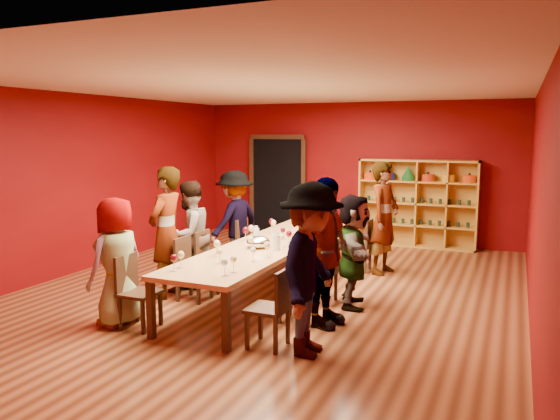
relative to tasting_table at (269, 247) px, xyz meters
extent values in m
cube|color=#5B2E18|center=(0.00, 0.00, -0.71)|extent=(7.10, 9.10, 0.02)
cube|color=#5C0406|center=(0.00, 4.51, 0.80)|extent=(7.10, 0.02, 3.00)
cube|color=#5C0406|center=(-3.51, 0.00, 0.80)|extent=(0.02, 9.10, 3.00)
cube|color=#5C0406|center=(3.51, 0.00, 0.80)|extent=(0.02, 9.10, 3.00)
cube|color=silver|center=(0.00, 0.00, 2.31)|extent=(7.10, 9.10, 0.02)
cube|color=tan|center=(0.00, 0.00, 0.02)|extent=(1.10, 4.50, 0.06)
cube|color=black|center=(-0.49, -2.17, -0.35)|extent=(0.08, 0.08, 0.69)
cube|color=black|center=(-0.49, 2.17, -0.35)|extent=(0.08, 0.08, 0.69)
cube|color=black|center=(0.49, -2.17, -0.35)|extent=(0.08, 0.08, 0.69)
cube|color=black|center=(0.49, 2.17, -0.35)|extent=(0.08, 0.08, 0.69)
cube|color=black|center=(-1.80, 4.44, 0.40)|extent=(1.20, 0.14, 2.20)
cube|color=black|center=(-1.80, 4.37, 1.55)|extent=(1.32, 0.06, 0.10)
cube|color=black|center=(-2.45, 4.37, 0.40)|extent=(0.10, 0.06, 2.20)
cube|color=black|center=(-1.15, 4.37, 0.40)|extent=(0.10, 0.06, 2.20)
cube|color=#C28A2B|center=(0.22, 4.28, 0.20)|extent=(0.04, 0.40, 1.80)
cube|color=#C28A2B|center=(2.58, 4.28, 0.20)|extent=(0.04, 0.40, 1.80)
cube|color=#C28A2B|center=(1.40, 4.28, 1.08)|extent=(2.40, 0.40, 0.04)
cube|color=#C28A2B|center=(1.40, 4.28, -0.68)|extent=(2.40, 0.40, 0.04)
cube|color=#C28A2B|center=(1.40, 4.47, 0.20)|extent=(2.40, 0.02, 1.80)
cube|color=#C28A2B|center=(1.40, 4.28, -0.25)|extent=(2.36, 0.38, 0.03)
cube|color=#C28A2B|center=(1.40, 4.28, 0.20)|extent=(2.36, 0.38, 0.03)
cube|color=#C28A2B|center=(1.40, 4.28, 0.65)|extent=(2.36, 0.38, 0.03)
cube|color=#C28A2B|center=(0.80, 4.28, 0.20)|extent=(0.03, 0.38, 1.76)
cube|color=#C28A2B|center=(1.40, 4.28, 0.20)|extent=(0.03, 0.38, 1.76)
cube|color=#C28A2B|center=(2.00, 4.28, 0.20)|extent=(0.03, 0.38, 1.76)
cylinder|color=#E3440D|center=(0.40, 4.28, 0.74)|extent=(0.26, 0.26, 0.15)
sphere|color=black|center=(0.40, 4.28, 0.84)|extent=(0.05, 0.05, 0.05)
cylinder|color=navy|center=(0.80, 4.28, 0.74)|extent=(0.26, 0.26, 0.15)
sphere|color=black|center=(0.80, 4.28, 0.84)|extent=(0.05, 0.05, 0.05)
cylinder|color=#186229|center=(1.20, 4.28, 0.71)|extent=(0.26, 0.26, 0.08)
cone|color=#186229|center=(1.20, 4.28, 0.86)|extent=(0.24, 0.24, 0.22)
cylinder|color=#B43014|center=(1.60, 4.28, 0.74)|extent=(0.26, 0.26, 0.15)
sphere|color=black|center=(1.60, 4.28, 0.84)|extent=(0.05, 0.05, 0.05)
cylinder|color=gold|center=(2.00, 4.28, 0.74)|extent=(0.26, 0.26, 0.15)
sphere|color=black|center=(2.00, 4.28, 0.84)|extent=(0.05, 0.05, 0.05)
cylinder|color=#E3440D|center=(2.40, 4.28, 0.74)|extent=(0.26, 0.26, 0.15)
sphere|color=black|center=(2.40, 4.28, 0.84)|extent=(0.05, 0.05, 0.05)
cylinder|color=#1B3120|center=(0.38, 4.28, -0.18)|extent=(0.07, 0.07, 0.10)
cylinder|color=#1B3120|center=(0.56, 4.28, -0.18)|extent=(0.07, 0.07, 0.10)
cylinder|color=#1B3120|center=(0.75, 4.28, -0.18)|extent=(0.07, 0.07, 0.10)
cylinder|color=#1B3120|center=(0.93, 4.28, -0.18)|extent=(0.07, 0.07, 0.10)
cylinder|color=#1B3120|center=(1.12, 4.28, -0.18)|extent=(0.07, 0.07, 0.10)
cylinder|color=#1B3120|center=(1.30, 4.28, -0.18)|extent=(0.07, 0.07, 0.10)
cylinder|color=#1B3120|center=(1.49, 4.28, -0.18)|extent=(0.07, 0.07, 0.10)
cylinder|color=#1B3120|center=(1.67, 4.28, -0.18)|extent=(0.07, 0.07, 0.10)
cylinder|color=#1B3120|center=(1.86, 4.28, -0.18)|extent=(0.07, 0.07, 0.10)
cylinder|color=#1B3120|center=(2.04, 4.28, -0.18)|extent=(0.07, 0.07, 0.10)
cylinder|color=#1B3120|center=(2.23, 4.28, -0.18)|extent=(0.07, 0.07, 0.10)
cylinder|color=#1B3120|center=(2.42, 4.28, -0.18)|extent=(0.07, 0.07, 0.10)
cylinder|color=#1B3120|center=(0.38, 4.28, 0.27)|extent=(0.07, 0.07, 0.10)
cylinder|color=#1B3120|center=(0.56, 4.28, 0.27)|extent=(0.07, 0.07, 0.10)
cylinder|color=#1B3120|center=(0.75, 4.28, 0.27)|extent=(0.07, 0.07, 0.10)
cylinder|color=#1B3120|center=(0.93, 4.28, 0.27)|extent=(0.07, 0.07, 0.10)
cylinder|color=#1B3120|center=(1.12, 4.28, 0.27)|extent=(0.07, 0.07, 0.10)
cylinder|color=#1B3120|center=(1.30, 4.28, 0.27)|extent=(0.07, 0.07, 0.10)
cylinder|color=#1B3120|center=(1.49, 4.28, 0.27)|extent=(0.07, 0.07, 0.10)
cylinder|color=#1B3120|center=(1.67, 4.28, 0.27)|extent=(0.07, 0.07, 0.10)
cylinder|color=#1B3120|center=(1.86, 4.28, 0.27)|extent=(0.07, 0.07, 0.10)
cylinder|color=#1B3120|center=(2.04, 4.28, 0.27)|extent=(0.07, 0.07, 0.10)
cylinder|color=#1B3120|center=(2.23, 4.28, 0.27)|extent=(0.07, 0.07, 0.10)
cylinder|color=#1B3120|center=(2.42, 4.28, 0.27)|extent=(0.07, 0.07, 0.10)
cube|color=black|center=(-0.83, -1.93, -0.27)|extent=(0.42, 0.42, 0.04)
cube|color=black|center=(-1.02, -1.93, -0.03)|extent=(0.04, 0.40, 0.44)
cube|color=black|center=(-1.00, -2.10, -0.49)|extent=(0.04, 0.04, 0.41)
cube|color=black|center=(-0.66, -2.10, -0.49)|extent=(0.04, 0.04, 0.41)
cube|color=black|center=(-1.00, -1.76, -0.49)|extent=(0.04, 0.04, 0.41)
cube|color=black|center=(-0.66, -1.76, -0.49)|extent=(0.04, 0.04, 0.41)
imported|color=#5273AA|center=(-1.16, -1.93, 0.09)|extent=(0.54, 0.83, 1.58)
cube|color=black|center=(-0.83, -0.72, -0.27)|extent=(0.42, 0.42, 0.04)
cube|color=black|center=(-1.02, -0.72, -0.03)|extent=(0.04, 0.40, 0.44)
cube|color=black|center=(-1.00, -0.89, -0.49)|extent=(0.04, 0.04, 0.41)
cube|color=black|center=(-0.66, -0.89, -0.49)|extent=(0.04, 0.04, 0.41)
cube|color=black|center=(-1.00, -0.55, -0.49)|extent=(0.04, 0.04, 0.41)
cube|color=black|center=(-0.66, -0.55, -0.49)|extent=(0.04, 0.04, 0.41)
imported|color=pink|center=(-1.29, -0.72, 0.24)|extent=(0.55, 0.72, 1.88)
cube|color=black|center=(-0.83, -0.19, -0.27)|extent=(0.42, 0.42, 0.04)
cube|color=black|center=(-1.02, -0.19, -0.03)|extent=(0.04, 0.40, 0.44)
cube|color=black|center=(-1.00, -0.36, -0.49)|extent=(0.04, 0.04, 0.41)
cube|color=black|center=(-0.66, -0.36, -0.49)|extent=(0.04, 0.04, 0.41)
cube|color=black|center=(-1.00, -0.02, -0.49)|extent=(0.04, 0.04, 0.41)
cube|color=black|center=(-0.66, -0.02, -0.49)|extent=(0.04, 0.04, 0.41)
imported|color=#D08C8F|center=(-1.24, -0.19, 0.12)|extent=(0.57, 0.86, 1.63)
cube|color=black|center=(-0.83, 1.09, -0.27)|extent=(0.42, 0.42, 0.04)
cube|color=black|center=(-1.02, 1.09, -0.03)|extent=(0.04, 0.40, 0.44)
cube|color=black|center=(-1.00, 0.92, -0.49)|extent=(0.04, 0.04, 0.41)
cube|color=black|center=(-0.66, 0.92, -0.49)|extent=(0.04, 0.04, 0.41)
cube|color=black|center=(-1.00, 1.26, -0.49)|extent=(0.04, 0.04, 0.41)
cube|color=black|center=(-0.66, 1.26, -0.49)|extent=(0.04, 0.04, 0.41)
imported|color=#525157|center=(-1.15, 1.09, 0.16)|extent=(0.67, 1.17, 1.71)
cube|color=black|center=(0.83, -1.84, -0.27)|extent=(0.42, 0.42, 0.04)
cube|color=black|center=(1.02, -1.84, -0.03)|extent=(0.04, 0.40, 0.44)
cube|color=black|center=(0.66, -2.01, -0.49)|extent=(0.04, 0.04, 0.41)
cube|color=black|center=(1.00, -2.01, -0.49)|extent=(0.04, 0.04, 0.41)
cube|color=black|center=(0.66, -1.67, -0.49)|extent=(0.04, 0.04, 0.41)
cube|color=black|center=(1.00, -1.67, -0.49)|extent=(0.04, 0.04, 0.41)
imported|color=#141B39|center=(1.33, -1.84, 0.23)|extent=(0.58, 1.23, 1.85)
cube|color=black|center=(0.83, -0.96, -0.27)|extent=(0.42, 0.42, 0.04)
cube|color=black|center=(1.02, -0.96, -0.03)|extent=(0.04, 0.40, 0.44)
cube|color=black|center=(0.66, -1.13, -0.49)|extent=(0.04, 0.04, 0.41)
cube|color=black|center=(1.00, -1.13, -0.49)|extent=(0.04, 0.04, 0.41)
cube|color=black|center=(0.66, -0.79, -0.49)|extent=(0.04, 0.04, 0.41)
cube|color=black|center=(1.00, -0.79, -0.49)|extent=(0.04, 0.04, 0.41)
imported|color=#C68592|center=(1.17, -0.96, 0.21)|extent=(0.67, 1.14, 1.83)
cube|color=black|center=(0.83, -0.09, -0.27)|extent=(0.42, 0.42, 0.04)
cube|color=black|center=(1.02, -0.09, -0.03)|extent=(0.04, 0.40, 0.44)
cube|color=black|center=(0.66, -0.26, -0.49)|extent=(0.04, 0.04, 0.41)
cube|color=black|center=(1.00, -0.26, -0.49)|extent=(0.04, 0.04, 0.41)
cube|color=black|center=(0.66, 0.08, -0.49)|extent=(0.04, 0.04, 0.41)
cube|color=black|center=(1.00, 0.08, -0.49)|extent=(0.04, 0.04, 0.41)
imported|color=#5F8CC3|center=(1.29, -0.09, 0.07)|extent=(0.77, 1.48, 1.54)
cube|color=black|center=(0.83, 1.84, -0.27)|extent=(0.42, 0.42, 0.04)
cube|color=black|center=(1.02, 1.84, -0.03)|extent=(0.04, 0.40, 0.44)
cube|color=black|center=(0.66, 1.67, -0.49)|extent=(0.04, 0.04, 0.41)
cube|color=black|center=(1.00, 1.67, -0.49)|extent=(0.04, 0.04, 0.41)
cube|color=black|center=(0.66, 2.01, -0.49)|extent=(0.04, 0.04, 0.41)
cube|color=black|center=(1.00, 2.01, -0.49)|extent=(0.04, 0.04, 0.41)
imported|color=#47464B|center=(1.27, 1.84, 0.24)|extent=(0.63, 0.77, 1.88)
cylinder|color=silver|center=(0.28, -0.20, 0.05)|extent=(0.06, 0.06, 0.01)
cylinder|color=silver|center=(0.28, -0.20, 0.11)|extent=(0.01, 0.01, 0.10)
ellipsoid|color=#D5C285|center=(0.28, -0.20, 0.20)|extent=(0.08, 0.08, 0.09)
cylinder|color=silver|center=(-0.29, 0.80, 0.06)|extent=(0.07, 0.07, 0.01)
cylinder|color=silver|center=(-0.29, 0.80, 0.12)|extent=(0.01, 0.01, 0.12)
ellipsoid|color=#D5C285|center=(-0.29, 0.80, 0.21)|extent=(0.08, 0.08, 0.10)
cylinder|color=silver|center=(0.34, -0.82, 0.06)|extent=(0.07, 0.07, 0.01)
cylinder|color=silver|center=(0.34, -0.82, 0.12)|extent=(0.01, 0.01, 0.11)
ellipsoid|color=#D5C285|center=(0.34, -0.82, 0.21)|extent=(0.08, 0.08, 0.09)
cylinder|color=silver|center=(-0.04, -1.38, 0.05)|extent=(0.06, 0.06, 0.01)
cylinder|color=silver|center=(-0.04, -1.38, 0.11)|extent=(0.01, 0.01, 0.10)
ellipsoid|color=#D5C285|center=(-0.04, -1.38, 0.20)|extent=(0.08, 0.08, 0.09)
cylinder|color=silver|center=(-0.14, 1.31, 0.06)|extent=(0.06, 0.06, 0.01)
cylinder|color=silver|center=(-0.14, 1.31, 0.11)|extent=(0.01, 0.01, 0.11)
ellipsoid|color=silver|center=(-0.14, 1.31, 0.20)|extent=(0.08, 0.08, 0.09)
cylinder|color=silver|center=(0.30, -1.85, 0.06)|extent=(0.07, 0.07, 0.01)
cylinder|color=silver|center=(0.30, -1.85, 0.12)|extent=(0.01, 0.01, 0.11)
ellipsoid|color=silver|center=(0.30, -1.85, 0.21)|extent=(0.08, 0.08, 0.09)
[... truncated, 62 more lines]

